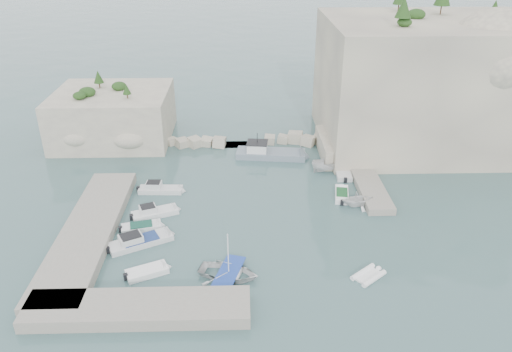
{
  "coord_description": "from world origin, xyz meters",
  "views": [
    {
      "loc": [
        -1.39,
        -43.6,
        28.04
      ],
      "look_at": [
        0.0,
        6.0,
        3.0
      ],
      "focal_mm": 35.0,
      "sensor_mm": 36.0,
      "label": 1
    }
  ],
  "objects_px": {
    "motorboat_a": "(161,192)",
    "inflatable_dinghy": "(368,277)",
    "motorboat_c": "(142,229)",
    "tender_east_a": "(357,205)",
    "motorboat_b": "(155,215)",
    "work_boat": "(271,157)",
    "tender_east_b": "(342,196)",
    "rowboat": "(229,276)",
    "motorboat_d": "(141,244)",
    "tender_east_d": "(330,170)",
    "motorboat_e": "(147,274)",
    "tender_east_c": "(342,173)"
  },
  "relations": [
    {
      "from": "rowboat",
      "to": "work_boat",
      "type": "height_order",
      "value": "work_boat"
    },
    {
      "from": "tender_east_b",
      "to": "work_boat",
      "type": "bearing_deg",
      "value": 43.7
    },
    {
      "from": "inflatable_dinghy",
      "to": "tender_east_b",
      "type": "xyz_separation_m",
      "value": [
        0.31,
        14.73,
        0.0
      ]
    },
    {
      "from": "inflatable_dinghy",
      "to": "tender_east_b",
      "type": "bearing_deg",
      "value": 49.62
    },
    {
      "from": "tender_east_a",
      "to": "tender_east_d",
      "type": "bearing_deg",
      "value": 0.75
    },
    {
      "from": "inflatable_dinghy",
      "to": "work_boat",
      "type": "bearing_deg",
      "value": 66.5
    },
    {
      "from": "work_boat",
      "to": "tender_east_a",
      "type": "bearing_deg",
      "value": -49.16
    },
    {
      "from": "motorboat_b",
      "to": "inflatable_dinghy",
      "type": "bearing_deg",
      "value": -49.91
    },
    {
      "from": "rowboat",
      "to": "work_boat",
      "type": "bearing_deg",
      "value": 5.28
    },
    {
      "from": "tender_east_a",
      "to": "work_boat",
      "type": "height_order",
      "value": "work_boat"
    },
    {
      "from": "inflatable_dinghy",
      "to": "motorboat_e",
      "type": "bearing_deg",
      "value": 138.01
    },
    {
      "from": "inflatable_dinghy",
      "to": "tender_east_a",
      "type": "height_order",
      "value": "tender_east_a"
    },
    {
      "from": "motorboat_c",
      "to": "motorboat_d",
      "type": "bearing_deg",
      "value": -94.24
    },
    {
      "from": "rowboat",
      "to": "work_boat",
      "type": "xyz_separation_m",
      "value": [
        5.14,
        25.51,
        0.0
      ]
    },
    {
      "from": "motorboat_a",
      "to": "tender_east_c",
      "type": "bearing_deg",
      "value": 13.61
    },
    {
      "from": "motorboat_a",
      "to": "rowboat",
      "type": "xyz_separation_m",
      "value": [
        8.31,
        -16.02,
        0.0
      ]
    },
    {
      "from": "motorboat_a",
      "to": "tender_east_b",
      "type": "relative_size",
      "value": 1.28
    },
    {
      "from": "tender_east_a",
      "to": "work_boat",
      "type": "distance_m",
      "value": 16.03
    },
    {
      "from": "motorboat_b",
      "to": "tender_east_a",
      "type": "height_order",
      "value": "tender_east_a"
    },
    {
      "from": "motorboat_d",
      "to": "rowboat",
      "type": "distance_m",
      "value": 10.23
    },
    {
      "from": "rowboat",
      "to": "tender_east_d",
      "type": "xyz_separation_m",
      "value": [
        12.43,
        21.16,
        0.0
      ]
    },
    {
      "from": "motorboat_c",
      "to": "rowboat",
      "type": "distance_m",
      "value": 12.13
    },
    {
      "from": "motorboat_c",
      "to": "tender_east_a",
      "type": "bearing_deg",
      "value": -2.65
    },
    {
      "from": "motorboat_c",
      "to": "tender_east_a",
      "type": "relative_size",
      "value": 1.23
    },
    {
      "from": "motorboat_a",
      "to": "motorboat_c",
      "type": "xyz_separation_m",
      "value": [
        -0.83,
        -8.05,
        0.0
      ]
    },
    {
      "from": "motorboat_a",
      "to": "inflatable_dinghy",
      "type": "distance_m",
      "value": 26.46
    },
    {
      "from": "motorboat_a",
      "to": "motorboat_c",
      "type": "distance_m",
      "value": 8.09
    },
    {
      "from": "tender_east_b",
      "to": "rowboat",
      "type": "bearing_deg",
      "value": 147.93
    },
    {
      "from": "motorboat_b",
      "to": "motorboat_c",
      "type": "relative_size",
      "value": 1.21
    },
    {
      "from": "motorboat_d",
      "to": "motorboat_b",
      "type": "bearing_deg",
      "value": 56.76
    },
    {
      "from": "tender_east_c",
      "to": "motorboat_e",
      "type": "bearing_deg",
      "value": 135.91
    },
    {
      "from": "motorboat_a",
      "to": "inflatable_dinghy",
      "type": "height_order",
      "value": "motorboat_a"
    },
    {
      "from": "work_boat",
      "to": "motorboat_d",
      "type": "bearing_deg",
      "value": -117.6
    },
    {
      "from": "motorboat_c",
      "to": "motorboat_b",
      "type": "bearing_deg",
      "value": 57.69
    },
    {
      "from": "motorboat_b",
      "to": "rowboat",
      "type": "xyz_separation_m",
      "value": [
        8.16,
        -10.77,
        0.0
      ]
    },
    {
      "from": "rowboat",
      "to": "tender_east_a",
      "type": "xyz_separation_m",
      "value": [
        14.09,
        12.22,
        0.0
      ]
    },
    {
      "from": "motorboat_a",
      "to": "tender_east_d",
      "type": "bearing_deg",
      "value": 16.5
    },
    {
      "from": "motorboat_b",
      "to": "work_boat",
      "type": "xyz_separation_m",
      "value": [
        13.3,
        14.75,
        0.0
      ]
    },
    {
      "from": "tender_east_d",
      "to": "work_boat",
      "type": "relative_size",
      "value": 0.5
    },
    {
      "from": "tender_east_c",
      "to": "tender_east_d",
      "type": "bearing_deg",
      "value": 64.57
    },
    {
      "from": "tender_east_a",
      "to": "inflatable_dinghy",
      "type": "bearing_deg",
      "value": 162.76
    },
    {
      "from": "motorboat_b",
      "to": "motorboat_e",
      "type": "xyz_separation_m",
      "value": [
        0.83,
        -10.23,
        0.0
      ]
    },
    {
      "from": "motorboat_a",
      "to": "tender_east_b",
      "type": "height_order",
      "value": "motorboat_a"
    },
    {
      "from": "motorboat_b",
      "to": "rowboat",
      "type": "relative_size",
      "value": 0.99
    },
    {
      "from": "motorboat_a",
      "to": "inflatable_dinghy",
      "type": "xyz_separation_m",
      "value": [
        20.73,
        -16.45,
        0.0
      ]
    },
    {
      "from": "work_boat",
      "to": "motorboat_c",
      "type": "bearing_deg",
      "value": -122.25
    },
    {
      "from": "motorboat_c",
      "to": "tender_east_d",
      "type": "height_order",
      "value": "tender_east_d"
    },
    {
      "from": "tender_east_a",
      "to": "tender_east_b",
      "type": "distance_m",
      "value": 2.48
    },
    {
      "from": "motorboat_d",
      "to": "inflatable_dinghy",
      "type": "relative_size",
      "value": 2.07
    },
    {
      "from": "rowboat",
      "to": "tender_east_b",
      "type": "distance_m",
      "value": 19.14
    }
  ]
}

